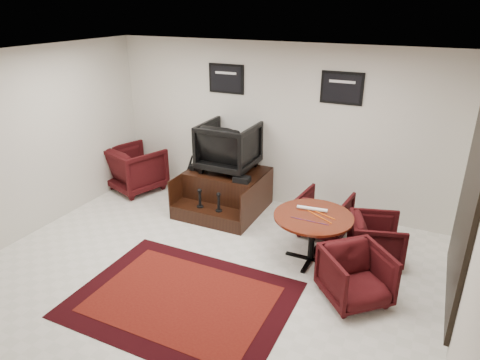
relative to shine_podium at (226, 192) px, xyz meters
name	(u,v)px	position (x,y,z in m)	size (l,w,h in m)	color
ground	(204,272)	(0.63, -1.87, -0.31)	(6.00, 6.00, 0.00)	white
room_shell	(235,149)	(1.03, -1.75, 1.47)	(6.02, 5.02, 2.81)	beige
area_rug	(182,299)	(0.66, -2.48, -0.31)	(2.59, 1.95, 0.01)	black
shine_podium	(226,192)	(0.00, 0.00, 0.00)	(1.32, 1.36, 0.68)	black
shine_chair	(229,144)	(0.00, 0.14, 0.83)	(0.90, 0.84, 0.92)	black
shoes_pair	(198,166)	(-0.50, -0.07, 0.41)	(0.23, 0.27, 0.09)	black
polish_kit	(242,179)	(0.43, -0.26, 0.41)	(0.26, 0.18, 0.09)	black
umbrella_black	(185,182)	(-0.75, -0.11, 0.09)	(0.30, 0.11, 0.82)	black
umbrella_hooked	(186,177)	(-0.78, -0.03, 0.15)	(0.34, 0.13, 0.92)	black
armchair_side	(136,167)	(-1.92, 0.00, 0.15)	(0.90, 0.85, 0.93)	black
meeting_table	(313,221)	(1.83, -0.96, 0.30)	(1.08, 1.08, 0.71)	#4B160A
table_chair_back	(324,212)	(1.79, -0.14, 0.06)	(0.72, 0.67, 0.74)	black
table_chair_window	(376,237)	(2.64, -0.56, 0.04)	(0.70, 0.65, 0.72)	black
table_chair_corner	(356,274)	(2.56, -1.57, 0.06)	(0.72, 0.68, 0.74)	black
paper_roll	(312,209)	(1.77, -0.82, 0.42)	(0.05, 0.05, 0.42)	white
table_clutter	(317,217)	(1.89, -0.98, 0.40)	(0.56, 0.37, 0.01)	#F25F0D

